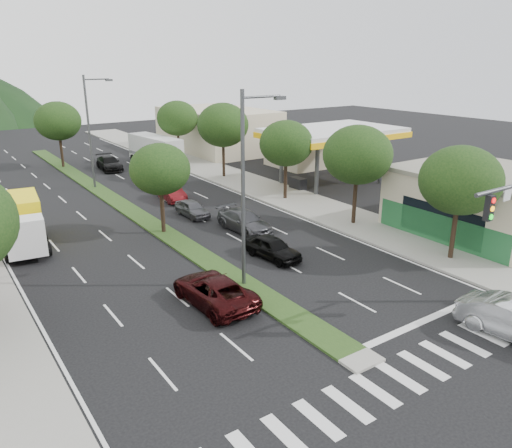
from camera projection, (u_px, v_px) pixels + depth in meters
ground at (353, 356)px, 20.00m from camera, size 160.00×160.00×0.00m
sidewalk_right at (256, 186)px, 46.23m from camera, size 5.00×90.00×0.15m
median at (114, 200)px, 41.87m from camera, size 1.60×56.00×0.12m
crosswalk at (392, 381)px, 18.43m from camera, size 19.00×2.20×0.01m
storefront_right at (482, 204)px, 33.73m from camera, size 9.00×10.00×4.00m
gas_canopy at (333, 135)px, 45.93m from camera, size 12.20×8.20×5.25m
bldg_right_far at (217, 130)px, 64.05m from camera, size 10.00×16.00×5.20m
tree_r_a at (460, 180)px, 28.05m from camera, size 4.60×4.60×6.63m
tree_r_b at (358, 155)px, 34.23m from camera, size 4.80×4.80×6.94m
tree_r_c at (286, 143)px, 40.58m from camera, size 4.40×4.40×6.48m
tree_r_d at (223, 125)px, 48.26m from camera, size 5.00×5.00×7.17m
tree_r_e at (177, 118)px, 56.17m from camera, size 4.60×4.60×6.71m
tree_med_near at (160, 169)px, 32.67m from camera, size 4.00×4.00×6.02m
tree_med_far at (58, 121)px, 52.81m from camera, size 4.80×4.80×6.94m
streetlight_near at (246, 181)px, 24.60m from camera, size 2.60×0.25×10.00m
streetlight_mid at (91, 127)px, 44.14m from camera, size 2.60×0.25×10.00m
suv_maroon at (214, 290)px, 24.03m from camera, size 2.57×5.27×1.44m
car_queue_a at (272, 248)px, 29.57m from camera, size 2.06×4.08×1.33m
car_queue_b at (244, 221)px, 34.31m from camera, size 2.19×4.88×1.39m
car_queue_c at (171, 192)px, 41.72m from camera, size 1.89×4.30×1.37m
car_queue_d at (157, 180)px, 46.11m from camera, size 2.59×4.90×1.31m
car_queue_e at (192, 208)px, 37.48m from camera, size 1.55×3.60×1.21m
car_queue_f at (109, 163)px, 53.07m from camera, size 2.45×5.09×1.43m
box_truck at (23, 224)px, 31.18m from camera, size 3.07×6.57×3.13m
motorhome at (155, 150)px, 55.37m from camera, size 3.35×8.43×3.15m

